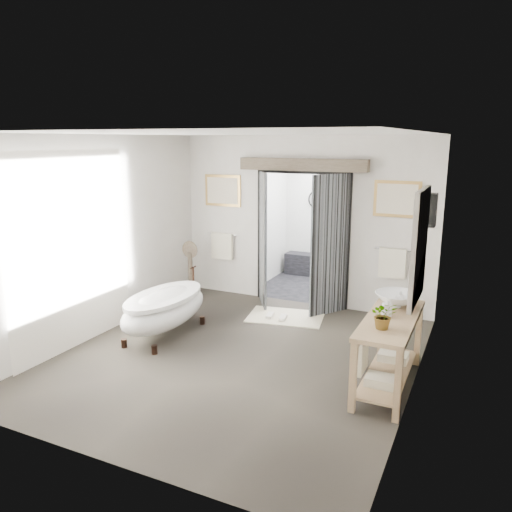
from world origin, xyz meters
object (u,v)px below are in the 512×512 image
at_px(clawfoot_tub, 164,308).
at_px(vanity, 387,346).
at_px(rug, 286,317).
at_px(basin, 397,300).

xyz_separation_m(clawfoot_tub, vanity, (3.25, -0.20, 0.09)).
distance_m(rug, basin, 2.48).
bearing_deg(basin, vanity, -69.55).
distance_m(vanity, rug, 2.59).
bearing_deg(basin, rug, 169.24).
bearing_deg(vanity, rug, 139.12).
bearing_deg(vanity, clawfoot_tub, 176.52).
xyz_separation_m(rug, basin, (1.93, -1.25, 0.93)).
relative_size(clawfoot_tub, rug, 1.46).
xyz_separation_m(clawfoot_tub, rug, (1.33, 1.47, -0.41)).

